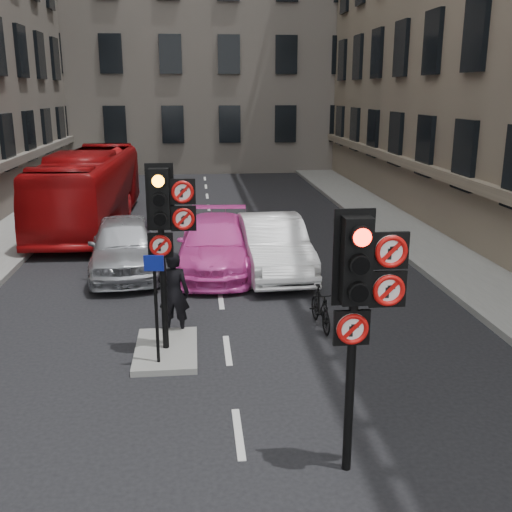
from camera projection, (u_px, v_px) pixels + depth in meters
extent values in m
cube|color=gray|center=(439.00, 248.00, 19.24)|extent=(3.00, 50.00, 0.16)
cube|color=gray|center=(166.00, 350.00, 11.72)|extent=(1.20, 2.00, 0.12)
cube|color=#6E665D|center=(199.00, 14.00, 40.82)|extent=(30.00, 14.00, 20.00)
cylinder|color=black|center=(350.00, 389.00, 7.83)|extent=(0.12, 0.12, 2.40)
cube|color=black|center=(356.00, 260.00, 7.37)|extent=(0.36, 0.28, 1.10)
cube|color=black|center=(353.00, 258.00, 7.49)|extent=(0.52, 0.03, 1.25)
cylinder|color=#FF1407|center=(363.00, 238.00, 7.04)|extent=(0.22, 0.01, 0.22)
cylinder|color=black|center=(361.00, 266.00, 7.13)|extent=(0.22, 0.01, 0.22)
cylinder|color=black|center=(360.00, 294.00, 7.23)|extent=(0.22, 0.01, 0.22)
cube|color=black|center=(390.00, 251.00, 7.36)|extent=(0.47, 0.05, 0.47)
cylinder|color=white|center=(391.00, 251.00, 7.32)|extent=(0.41, 0.02, 0.41)
torus|color=#BF0C0A|center=(391.00, 252.00, 7.30)|extent=(0.41, 0.06, 0.41)
cube|color=#BF0C0A|center=(392.00, 252.00, 7.30)|extent=(0.25, 0.01, 0.25)
cube|color=black|center=(388.00, 289.00, 7.49)|extent=(0.47, 0.05, 0.47)
cylinder|color=white|center=(389.00, 290.00, 7.45)|extent=(0.41, 0.02, 0.41)
torus|color=#BF0C0A|center=(389.00, 290.00, 7.44)|extent=(0.41, 0.06, 0.41)
cube|color=#BF0C0A|center=(389.00, 291.00, 7.43)|extent=(0.25, 0.01, 0.25)
cube|color=black|center=(352.00, 328.00, 7.58)|extent=(0.47, 0.05, 0.47)
cylinder|color=white|center=(352.00, 329.00, 7.54)|extent=(0.41, 0.02, 0.41)
torus|color=#BF0C0A|center=(353.00, 329.00, 7.53)|extent=(0.41, 0.06, 0.41)
cube|color=#BF0C0A|center=(353.00, 329.00, 7.52)|extent=(0.25, 0.01, 0.25)
cylinder|color=black|center=(164.00, 289.00, 11.38)|extent=(0.12, 0.12, 2.40)
cube|color=black|center=(160.00, 198.00, 10.92)|extent=(0.36, 0.28, 1.10)
cube|color=black|center=(160.00, 197.00, 11.04)|extent=(0.52, 0.03, 1.25)
cylinder|color=orange|center=(158.00, 181.00, 10.59)|extent=(0.22, 0.02, 0.22)
cylinder|color=black|center=(159.00, 201.00, 10.68)|extent=(0.22, 0.02, 0.22)
cylinder|color=black|center=(160.00, 220.00, 10.78)|extent=(0.22, 0.02, 0.22)
cube|color=black|center=(183.00, 192.00, 10.91)|extent=(0.47, 0.05, 0.47)
cylinder|color=white|center=(183.00, 192.00, 10.87)|extent=(0.41, 0.02, 0.41)
torus|color=#BF0C0A|center=(183.00, 192.00, 10.85)|extent=(0.41, 0.06, 0.41)
cube|color=#BF0C0A|center=(183.00, 192.00, 10.85)|extent=(0.25, 0.02, 0.25)
cube|color=black|center=(183.00, 218.00, 11.04)|extent=(0.47, 0.05, 0.47)
cylinder|color=white|center=(183.00, 219.00, 11.00)|extent=(0.41, 0.02, 0.41)
torus|color=#BF0C0A|center=(183.00, 219.00, 10.99)|extent=(0.41, 0.06, 0.41)
cube|color=#BF0C0A|center=(183.00, 219.00, 10.98)|extent=(0.25, 0.02, 0.25)
cube|color=black|center=(161.00, 245.00, 11.13)|extent=(0.47, 0.05, 0.47)
cylinder|color=white|center=(160.00, 246.00, 11.09)|extent=(0.41, 0.02, 0.41)
torus|color=#BF0C0A|center=(160.00, 246.00, 11.08)|extent=(0.41, 0.06, 0.41)
cube|color=#BF0C0A|center=(160.00, 246.00, 11.07)|extent=(0.25, 0.02, 0.25)
imported|color=#AEB0B6|center=(124.00, 245.00, 16.71)|extent=(2.33, 4.81, 1.58)
imported|color=white|center=(273.00, 245.00, 16.74)|extent=(1.87, 4.85, 1.57)
imported|color=#E643AD|center=(216.00, 245.00, 17.00)|extent=(2.46, 5.22, 1.47)
imported|color=#9B0B0D|center=(90.00, 189.00, 22.39)|extent=(2.73, 10.24, 2.83)
imported|color=black|center=(321.00, 308.00, 12.89)|extent=(0.51, 1.51, 0.90)
imported|color=black|center=(174.00, 293.00, 12.47)|extent=(0.71, 0.52, 1.79)
cylinder|color=black|center=(156.00, 311.00, 10.82)|extent=(0.06, 0.06, 2.02)
cube|color=navy|center=(154.00, 263.00, 10.53)|extent=(0.36, 0.08, 0.28)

